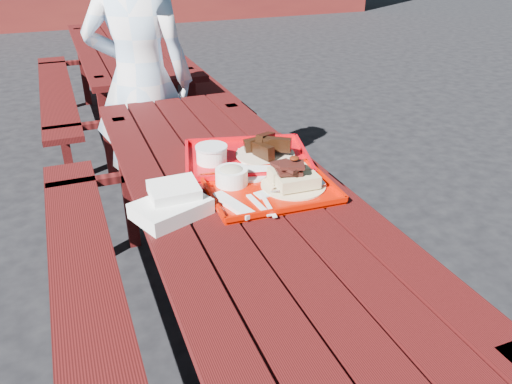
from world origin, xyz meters
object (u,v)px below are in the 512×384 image
Objects in this scene: picnic_table_near at (241,235)px; picnic_table_far at (126,68)px; person at (141,81)px; near_tray at (268,182)px; far_tray at (245,156)px.

picnic_table_near and picnic_table_far have the same top height.
near_tray is at bearing 119.98° from person.
picnic_table_near is at bearing -114.05° from far_tray.
far_tray is at bearing 65.95° from picnic_table_near.
person is at bearing 94.82° from picnic_table_near.
picnic_table_far is (0.00, 2.80, 0.00)m from picnic_table_near.
near_tray is 0.26m from far_tray.
picnic_table_near is at bearing 116.05° from person.
person is at bearing 98.74° from near_tray.
person reaches higher than picnic_table_far.
person reaches higher than near_tray.
picnic_table_far is 5.18× the size of near_tray.
far_tray is (0.01, 0.26, -0.01)m from near_tray.
picnic_table_near is 0.34m from far_tray.
near_tray reaches higher than picnic_table_far.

